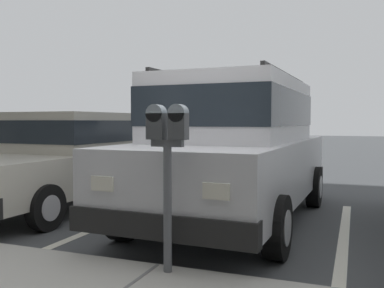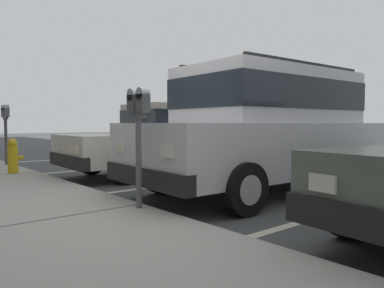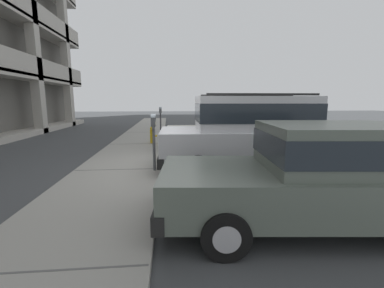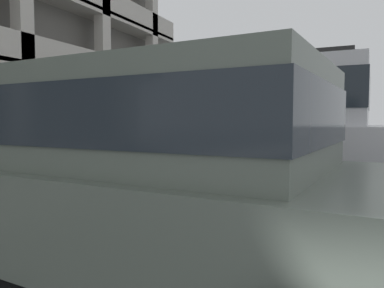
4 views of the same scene
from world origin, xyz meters
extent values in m
cube|color=#444749|center=(0.00, 0.00, -0.05)|extent=(80.00, 80.00, 0.10)
cube|color=#9E9B93|center=(0.00, 1.30, 0.06)|extent=(40.00, 2.20, 0.12)
cube|color=#606060|center=(0.00, 1.30, 0.12)|extent=(0.03, 2.16, 0.00)
cube|color=silver|center=(-1.52, -1.40, 0.00)|extent=(0.12, 4.80, 0.01)
cube|color=silver|center=(1.52, -1.40, 0.00)|extent=(0.12, 4.80, 0.01)
cube|color=silver|center=(4.55, -1.40, 0.00)|extent=(0.12, 4.80, 0.01)
cube|color=silver|center=(7.58, -1.40, 0.00)|extent=(0.12, 4.80, 0.01)
cube|color=silver|center=(-0.05, -2.17, 0.73)|extent=(2.01, 4.76, 0.80)
cube|color=silver|center=(-0.06, -2.22, 1.55)|extent=(1.72, 2.97, 0.84)
cube|color=#232B33|center=(-0.06, -2.22, 1.57)|extent=(1.75, 2.99, 0.46)
cube|color=black|center=(0.03, 0.14, 0.45)|extent=(1.88, 0.23, 0.24)
cube|color=black|center=(-0.14, -4.48, 0.45)|extent=(1.88, 0.23, 0.24)
cube|color=silver|center=(0.60, 0.17, 0.81)|extent=(0.24, 0.04, 0.14)
cube|color=silver|center=(-0.54, 0.21, 0.81)|extent=(0.24, 0.04, 0.14)
cylinder|color=black|center=(0.90, -0.74, 0.33)|extent=(0.22, 0.67, 0.66)
cylinder|color=#B2B2B7|center=(0.90, -0.74, 0.33)|extent=(0.23, 0.37, 0.36)
cylinder|color=black|center=(-0.90, -0.68, 0.33)|extent=(0.22, 0.67, 0.66)
cylinder|color=#B2B2B7|center=(-0.90, -0.68, 0.33)|extent=(0.23, 0.37, 0.36)
cylinder|color=black|center=(0.79, -3.66, 0.33)|extent=(0.22, 0.67, 0.66)
cylinder|color=#B2B2B7|center=(0.79, -3.66, 0.33)|extent=(0.23, 0.37, 0.36)
cylinder|color=black|center=(-1.01, -3.59, 0.33)|extent=(0.22, 0.67, 0.66)
cylinder|color=#B2B2B7|center=(-1.01, -3.59, 0.33)|extent=(0.23, 0.37, 0.36)
cube|color=black|center=(0.63, -2.24, 2.01)|extent=(0.14, 2.62, 0.05)
cube|color=black|center=(-0.74, -2.19, 2.01)|extent=(0.14, 2.62, 0.05)
cube|color=silver|center=(-2.37, 0.05, 0.66)|extent=(0.24, 0.05, 0.14)
cylinder|color=black|center=(-2.15, -0.82, 0.30)|extent=(0.21, 0.61, 0.60)
cylinder|color=#B2B2B7|center=(-2.15, -0.82, 0.30)|extent=(0.21, 0.35, 0.33)
cube|color=beige|center=(2.82, -2.15, 0.60)|extent=(1.88, 4.47, 0.60)
cube|color=beige|center=(2.80, -2.45, 1.22)|extent=(1.58, 2.04, 0.64)
cube|color=#232B33|center=(2.80, -2.45, 1.24)|extent=(1.60, 2.06, 0.35)
cube|color=black|center=(2.90, 0.00, 0.42)|extent=(1.74, 0.23, 0.24)
cube|color=black|center=(2.73, -4.31, 0.42)|extent=(1.74, 0.23, 0.24)
cube|color=silver|center=(3.43, 0.03, 0.66)|extent=(0.24, 0.04, 0.14)
cube|color=silver|center=(2.38, 0.08, 0.66)|extent=(0.24, 0.04, 0.14)
cylinder|color=black|center=(3.70, -0.82, 0.30)|extent=(0.18, 0.61, 0.60)
cylinder|color=#B2B2B7|center=(3.70, -0.82, 0.30)|extent=(0.19, 0.34, 0.33)
cylinder|color=black|center=(2.04, -0.76, 0.30)|extent=(0.18, 0.61, 0.60)
cylinder|color=#B2B2B7|center=(2.04, -0.76, 0.30)|extent=(0.19, 0.34, 0.33)
cylinder|color=black|center=(3.59, -3.55, 0.30)|extent=(0.18, 0.61, 0.60)
cylinder|color=#B2B2B7|center=(3.59, -3.55, 0.30)|extent=(0.19, 0.34, 0.33)
cylinder|color=black|center=(1.93, -3.48, 0.30)|extent=(0.18, 0.61, 0.60)
cylinder|color=#B2B2B7|center=(1.93, -3.48, 0.30)|extent=(0.19, 0.34, 0.33)
cylinder|color=#595B60|center=(-0.15, 0.35, 0.65)|extent=(0.07, 0.07, 1.06)
cube|color=#595B60|center=(-0.15, 0.35, 1.21)|extent=(0.28, 0.06, 0.06)
cube|color=#424447|center=(-0.25, 0.35, 1.35)|extent=(0.15, 0.11, 0.22)
cylinder|color=#8C99A3|center=(-0.25, 0.35, 1.46)|extent=(0.15, 0.11, 0.15)
cube|color=#B7B293|center=(-0.25, 0.29, 1.32)|extent=(0.08, 0.01, 0.08)
cube|color=#424447|center=(-0.05, 0.35, 1.35)|extent=(0.15, 0.11, 0.22)
cylinder|color=#8C99A3|center=(-0.05, 0.35, 1.46)|extent=(0.15, 0.11, 0.15)
cube|color=#B7B293|center=(-0.05, 0.29, 1.32)|extent=(0.08, 0.01, 0.08)
cylinder|color=#47474C|center=(5.91, 0.35, 0.67)|extent=(0.07, 0.07, 1.10)
cube|color=#47474C|center=(5.91, 0.35, 1.25)|extent=(0.28, 0.06, 0.06)
cube|color=#515459|center=(5.81, 0.35, 1.39)|extent=(0.15, 0.11, 0.22)
cylinder|color=#8C99A3|center=(5.81, 0.35, 1.50)|extent=(0.15, 0.11, 0.15)
cube|color=#B7B293|center=(5.81, 0.29, 1.35)|extent=(0.08, 0.01, 0.08)
cube|color=#515459|center=(6.01, 0.35, 1.39)|extent=(0.15, 0.11, 0.22)
cylinder|color=#8C99A3|center=(6.01, 0.35, 1.50)|extent=(0.15, 0.11, 0.15)
cube|color=#B7B293|center=(6.01, 0.29, 1.35)|extent=(0.08, 0.01, 0.08)
cylinder|color=gold|center=(4.15, 0.65, 0.40)|extent=(0.20, 0.20, 0.55)
sphere|color=gold|center=(4.15, 0.65, 0.73)|extent=(0.18, 0.18, 0.18)
cylinder|color=gold|center=(4.15, 0.50, 0.42)|extent=(0.08, 0.10, 0.08)
cylinder|color=gold|center=(4.30, 0.65, 0.42)|extent=(0.10, 0.07, 0.07)
camera|label=1|loc=(-1.62, 3.61, 1.40)|focal=40.00mm
camera|label=2|loc=(-3.94, 2.69, 1.13)|focal=35.00mm
camera|label=3|loc=(-6.53, -0.01, 1.86)|focal=24.00mm
camera|label=4|loc=(-5.38, -3.54, 1.21)|focal=35.00mm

